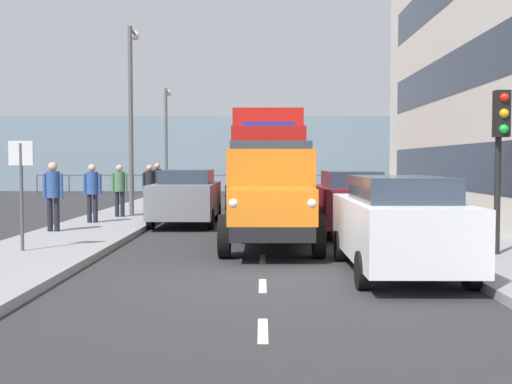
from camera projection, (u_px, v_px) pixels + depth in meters
ground_plane at (262, 221)px, 21.01m from camera, size 80.00×80.00×0.00m
sidewalk_left at (403, 219)px, 20.96m from camera, size 2.74×37.24×0.15m
sidewalk_right at (122, 219)px, 21.05m from camera, size 2.74×37.24×0.15m
road_centreline_markings at (262, 220)px, 21.30m from camera, size 0.12×34.27×0.01m
sea_horizon at (262, 154)px, 42.49m from camera, size 80.00×0.80×5.00m
seawall_railing at (262, 179)px, 38.97m from camera, size 28.08×0.08×1.20m
truck_vintage_orange at (271, 197)px, 14.18m from camera, size 2.17×5.64×2.43m
lorry_cargo_red at (268, 159)px, 24.00m from camera, size 2.58×8.20×3.87m
car_white_kerbside_near at (398, 223)px, 11.06m from camera, size 1.85×4.53×1.72m
car_maroon_kerbside_1 at (350, 201)px, 17.16m from camera, size 1.78×4.17×1.72m
car_grey_oppositeside_0 at (187, 196)px, 19.74m from camera, size 1.94×4.52×1.72m
pedestrian_by_lamp at (53, 190)px, 16.49m from camera, size 0.53×0.34×1.81m
pedestrian_couple_b at (92, 188)px, 18.85m from camera, size 0.53×0.34×1.75m
pedestrian_with_bag at (120, 186)px, 20.87m from camera, size 0.53×0.34×1.73m
pedestrian_couple_a at (150, 184)px, 22.96m from camera, size 0.53×0.34×1.72m
pedestrian_in_dark_coat at (157, 181)px, 25.65m from camera, size 0.53×0.34×1.76m
traffic_light_near at (500, 136)px, 12.23m from camera, size 0.28×0.41×3.20m
lamp_post_promenade at (131, 103)px, 21.77m from camera, size 0.32×1.14×6.46m
lamp_post_far at (166, 131)px, 32.03m from camera, size 0.32×1.14×5.53m
street_sign at (21, 176)px, 12.85m from camera, size 0.50×0.07×2.25m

